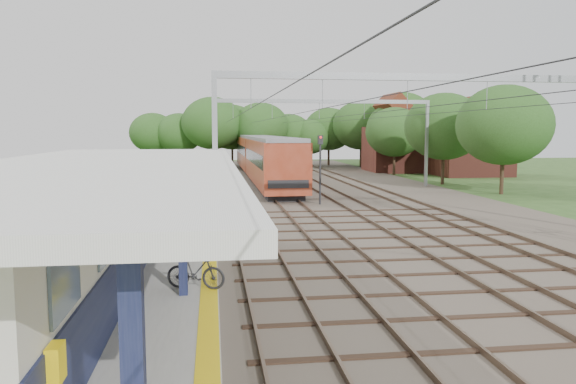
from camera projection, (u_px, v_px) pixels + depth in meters
ballast_bed at (343, 195)px, 39.51m from camera, size 18.00×90.00×0.10m
platform at (153, 242)px, 22.21m from camera, size 5.00×52.00×0.35m
yellow_stripe at (210, 236)px, 22.49m from camera, size 0.45×52.00×0.01m
station_building at (71, 226)px, 14.92m from camera, size 3.41×18.00×3.40m
canopy at (105, 168)px, 13.91m from camera, size 6.40×20.00×3.44m
rail_tracks at (308, 194)px, 39.16m from camera, size 11.80×88.00×0.15m
catenary_system at (352, 115)px, 34.19m from camera, size 17.22×88.00×7.00m
tree_band at (289, 128)px, 65.68m from camera, size 31.72×30.88×8.82m
house_near at (470, 146)px, 57.21m from camera, size 7.00×6.12×7.89m
house_far at (403, 143)px, 62.43m from camera, size 8.00×6.12×8.66m
person at (188, 214)px, 21.99m from camera, size 0.78×0.60×1.93m
bicycle at (196, 271)px, 14.99m from camera, size 1.67×0.91×0.97m
train at (262, 156)px, 53.02m from camera, size 3.04×37.82×3.98m
signal_post at (320, 162)px, 33.90m from camera, size 0.32×0.28×4.30m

